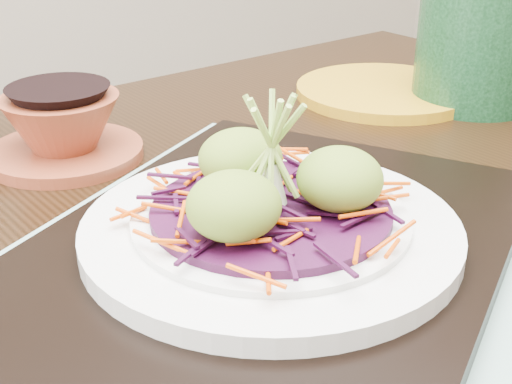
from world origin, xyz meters
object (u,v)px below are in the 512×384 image
dining_table (227,373)px  green_jar (479,35)px  serving_tray (270,251)px  yellow_plate (384,91)px  terracotta_bowl_set (63,131)px  white_plate (271,228)px

dining_table → green_jar: green_jar is taller
serving_tray → yellow_plate: size_ratio=1.90×
dining_table → terracotta_bowl_set: bearing=91.8°
dining_table → terracotta_bowl_set: 0.28m
serving_tray → terracotta_bowl_set: terracotta_bowl_set is taller
white_plate → green_jar: green_jar is taller
dining_table → green_jar: size_ratio=8.74×
yellow_plate → green_jar: green_jar is taller
serving_tray → green_jar: bearing=-6.3°
dining_table → green_jar: (0.41, 0.17, 0.18)m
dining_table → white_plate: 0.14m
yellow_plate → green_jar: 0.12m
dining_table → white_plate: white_plate is taller
terracotta_bowl_set → yellow_plate: (0.39, -0.00, -0.02)m
serving_tray → white_plate: size_ratio=1.54×
dining_table → terracotta_bowl_set: terracotta_bowl_set is taller
dining_table → green_jar: bearing=13.5°
yellow_plate → green_jar: bearing=-45.2°
terracotta_bowl_set → yellow_plate: 0.39m
terracotta_bowl_set → green_jar: 0.46m
dining_table → yellow_plate: size_ratio=6.62×
dining_table → serving_tray: 0.12m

